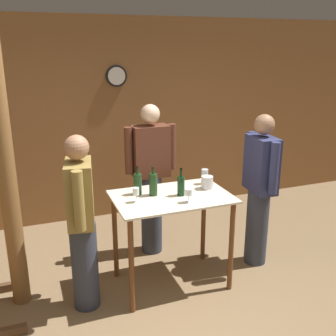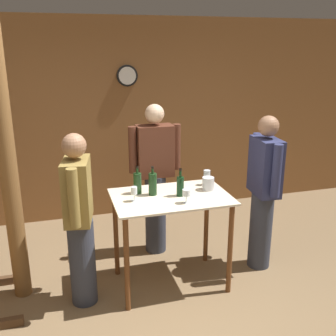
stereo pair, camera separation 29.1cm
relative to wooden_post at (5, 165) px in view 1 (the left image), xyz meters
The scene contains 13 objects.
back_wall 2.09m from the wooden_post, 54.52° to the left, with size 8.40×0.08×2.70m.
tasting_table 1.57m from the wooden_post, ahead, with size 1.12×0.74×0.95m.
wooden_post is the anchor object (origin of this frame).
wine_bottle_far_left 1.19m from the wooden_post, ahead, with size 0.08×0.08×0.28m.
wine_bottle_left 1.32m from the wooden_post, ahead, with size 0.08×0.08×0.29m.
wine_bottle_center 1.57m from the wooden_post, ahead, with size 0.07×0.07×0.27m.
wine_glass_near_left 1.15m from the wooden_post, 13.22° to the right, with size 0.06×0.06×0.14m.
wine_glass_near_center 1.61m from the wooden_post, 15.75° to the right, with size 0.07×0.07×0.13m.
wine_glass_near_right 1.91m from the wooden_post, ahead, with size 0.07×0.07×0.16m.
ice_bucket 1.88m from the wooden_post, ahead, with size 0.12×0.12×0.13m.
person_host 2.52m from the wooden_post, ahead, with size 0.25×0.59×1.67m.
person_visitor_with_scarf 1.60m from the wooden_post, 18.04° to the left, with size 0.59×0.24×1.73m.
person_visitor_bearded 0.81m from the wooden_post, 26.93° to the right, with size 0.29×0.58×1.63m.
Camera 1 is at (-1.05, -2.46, 2.32)m, focal length 42.00 mm.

